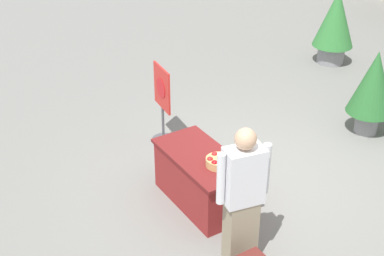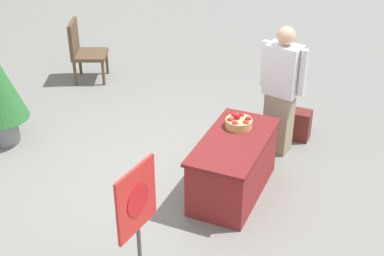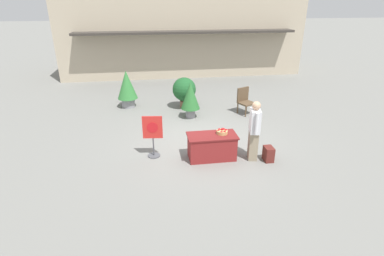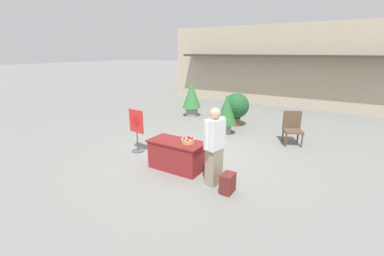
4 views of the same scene
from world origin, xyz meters
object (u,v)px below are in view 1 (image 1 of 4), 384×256
Objects in this scene: poster_board at (162,102)px; potted_plant_near_right at (335,23)px; display_table at (201,179)px; apple_basket at (219,161)px; potted_plant_far_right at (373,86)px; person_visitor at (242,197)px.

potted_plant_near_right is (-0.91, 4.52, 0.19)m from poster_board.
display_table is 1.12× the size of poster_board.
potted_plant_far_right is at bearing 97.67° from apple_basket.
display_table is 0.90× the size of potted_plant_near_right.
potted_plant_near_right is (-2.55, 4.87, 0.50)m from display_table.
display_table is 1.71m from poster_board.
poster_board is 0.81× the size of potted_plant_near_right.
potted_plant_near_right is (-3.69, 5.09, -0.02)m from person_visitor.
apple_basket is (0.30, 0.06, 0.42)m from display_table.
potted_plant_near_right is (-2.42, 1.61, 0.04)m from potted_plant_far_right.
potted_plant_far_right reaches higher than display_table.
display_table is at bearing -169.51° from apple_basket.
display_table is at bearing 0.00° from person_visitor.
poster_board is 4.61m from potted_plant_near_right.
potted_plant_near_right reaches higher than display_table.
potted_plant_far_right is (-0.13, 3.26, 0.46)m from display_table.
person_visitor reaches higher than poster_board.
apple_basket is 5.59m from potted_plant_near_right.
person_visitor reaches higher than potted_plant_near_right.
apple_basket is at bearing -59.38° from potted_plant_near_right.
potted_plant_far_right is 2.90m from potted_plant_near_right.
potted_plant_far_right is at bearing -59.05° from person_visitor.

